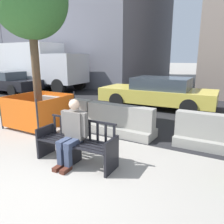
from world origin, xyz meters
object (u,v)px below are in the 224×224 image
(street_bench, at_px, (77,144))
(street_tree, at_px, (30,1))
(car_taxi_near, at_px, (158,92))
(seated_person, at_px, (73,131))
(jersey_barrier_centre, at_px, (120,122))
(jersey_barrier_right, at_px, (219,136))
(jersey_barrier_left, at_px, (66,113))
(delivery_truck, at_px, (36,64))
(car_sedan_mid, at_px, (9,82))
(construction_fence, at_px, (39,110))

(street_bench, distance_m, street_tree, 4.39)
(car_taxi_near, bearing_deg, street_bench, -88.34)
(seated_person, distance_m, jersey_barrier_centre, 2.05)
(seated_person, bearing_deg, jersey_barrier_right, 40.78)
(jersey_barrier_centre, distance_m, jersey_barrier_left, 2.10)
(street_bench, bearing_deg, jersey_barrier_left, 135.18)
(car_taxi_near, bearing_deg, jersey_barrier_centre, -87.81)
(street_tree, bearing_deg, seated_person, -30.12)
(jersey_barrier_centre, distance_m, car_taxi_near, 3.87)
(street_tree, height_order, car_taxi_near, street_tree)
(street_bench, xyz_separation_m, jersey_barrier_right, (2.50, 2.13, -0.06))
(jersey_barrier_left, bearing_deg, jersey_barrier_centre, -3.74)
(street_tree, distance_m, delivery_truck, 9.21)
(street_tree, bearing_deg, car_sedan_mid, 150.08)
(delivery_truck, bearing_deg, street_tree, -42.00)
(jersey_barrier_centre, xyz_separation_m, jersey_barrier_left, (-2.09, 0.14, 0.00))
(street_tree, bearing_deg, jersey_barrier_centre, 11.98)
(jersey_barrier_centre, xyz_separation_m, street_tree, (-2.56, -0.54, 3.30))
(jersey_barrier_centre, bearing_deg, jersey_barrier_left, 176.26)
(street_bench, bearing_deg, construction_fence, 151.21)
(seated_person, relative_size, jersey_barrier_left, 0.65)
(jersey_barrier_centre, relative_size, delivery_truck, 0.30)
(seated_person, height_order, car_taxi_near, seated_person)
(seated_person, distance_m, car_sedan_mid, 10.97)
(jersey_barrier_centre, xyz_separation_m, construction_fence, (-2.56, -0.54, 0.19))
(jersey_barrier_right, bearing_deg, car_sedan_mid, 164.67)
(street_bench, relative_size, jersey_barrier_right, 0.85)
(street_bench, distance_m, car_taxi_near, 5.83)
(jersey_barrier_centre, xyz_separation_m, car_sedan_mid, (-9.52, 3.46, 0.30))
(street_bench, relative_size, jersey_barrier_centre, 0.84)
(seated_person, relative_size, delivery_truck, 0.19)
(street_bench, bearing_deg, jersey_barrier_centre, 90.61)
(street_tree, bearing_deg, construction_fence, 0.00)
(street_bench, height_order, delivery_truck, delivery_truck)
(jersey_barrier_left, bearing_deg, car_sedan_mid, 155.90)
(jersey_barrier_centre, relative_size, car_sedan_mid, 0.49)
(jersey_barrier_left, distance_m, car_sedan_mid, 8.14)
(jersey_barrier_right, height_order, delivery_truck, delivery_truck)
(car_taxi_near, distance_m, car_sedan_mid, 9.38)
(seated_person, xyz_separation_m, jersey_barrier_left, (-2.08, 2.16, -0.35))
(street_tree, height_order, construction_fence, street_tree)
(car_taxi_near, bearing_deg, seated_person, -88.71)
(jersey_barrier_centre, distance_m, construction_fence, 2.63)
(street_bench, relative_size, construction_fence, 1.06)
(seated_person, bearing_deg, car_sedan_mid, 150.02)
(jersey_barrier_right, bearing_deg, jersey_barrier_left, -179.71)
(seated_person, relative_size, jersey_barrier_right, 0.66)
(jersey_barrier_left, xyz_separation_m, car_sedan_mid, (-7.42, 3.32, 0.30))
(seated_person, bearing_deg, jersey_barrier_centre, 89.56)
(jersey_barrier_right, xyz_separation_m, car_sedan_mid, (-12.03, 3.30, 0.30))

